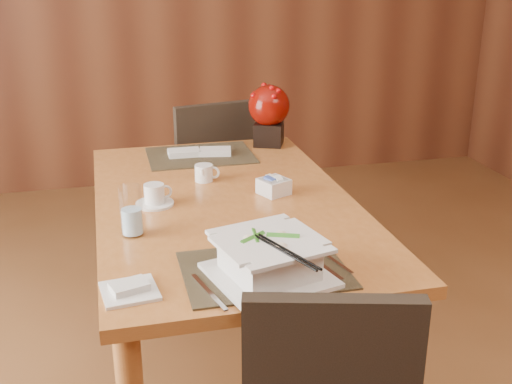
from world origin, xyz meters
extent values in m
cube|color=#AD6730|center=(0.00, 0.60, 0.73)|extent=(0.90, 1.50, 0.04)
cylinder|color=#AD6730|center=(-0.39, 1.29, 0.35)|extent=(0.07, 0.07, 0.71)
cylinder|color=#AD6730|center=(0.39, 1.29, 0.35)|extent=(0.07, 0.07, 0.71)
cube|color=black|center=(0.00, 0.05, 0.75)|extent=(0.45, 0.33, 0.01)
cube|color=black|center=(0.00, 1.15, 0.75)|extent=(0.45, 0.33, 0.01)
cube|color=silver|center=(0.00, 0.00, 0.76)|extent=(0.36, 0.36, 0.01)
cube|color=silver|center=(0.00, 0.00, 0.81)|extent=(0.25, 0.25, 0.10)
cylinder|color=#DAC375|center=(0.00, 0.00, 0.81)|extent=(0.19, 0.19, 0.08)
cylinder|color=silver|center=(-0.25, 0.62, 0.75)|extent=(0.13, 0.13, 0.01)
cylinder|color=silver|center=(-0.25, 0.62, 0.79)|extent=(0.08, 0.08, 0.07)
cylinder|color=black|center=(-0.25, 0.62, 0.82)|extent=(0.06, 0.06, 0.01)
cylinder|color=white|center=(-0.34, 0.38, 0.83)|extent=(0.09, 0.09, 0.16)
cube|color=silver|center=(0.19, 0.63, 0.78)|extent=(0.13, 0.13, 0.06)
cube|color=black|center=(0.33, 1.25, 0.80)|extent=(0.16, 0.16, 0.10)
sphere|color=#7A0B04|center=(0.33, 1.25, 0.93)|extent=(0.19, 0.19, 0.19)
cube|color=silver|center=(-0.37, 0.02, 0.75)|extent=(0.16, 0.16, 0.01)
cube|color=black|center=(0.09, 1.67, 0.42)|extent=(0.49, 0.49, 0.05)
cube|color=black|center=(0.13, 1.48, 0.67)|extent=(0.40, 0.12, 0.46)
cylinder|color=black|center=(0.23, 1.87, 0.20)|extent=(0.03, 0.03, 0.39)
cylinder|color=black|center=(0.29, 1.53, 0.20)|extent=(0.03, 0.03, 0.39)
cylinder|color=black|center=(-0.11, 1.81, 0.20)|extent=(0.03, 0.03, 0.39)
cylinder|color=black|center=(-0.05, 1.47, 0.20)|extent=(0.03, 0.03, 0.39)
camera|label=1|loc=(-0.40, -1.48, 1.58)|focal=45.00mm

